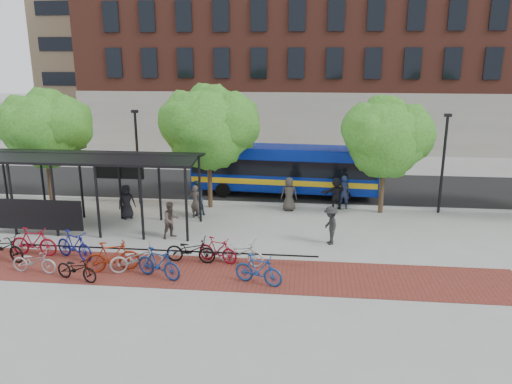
# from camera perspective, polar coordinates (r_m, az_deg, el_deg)

# --- Properties ---
(ground) EXTENTS (160.00, 160.00, 0.00)m
(ground) POSITION_cam_1_polar(r_m,az_deg,el_deg) (23.52, 0.40, -4.30)
(ground) COLOR #9E9E99
(ground) RESTS_ON ground
(asphalt_street) EXTENTS (160.00, 8.00, 0.01)m
(asphalt_street) POSITION_cam_1_polar(r_m,az_deg,el_deg) (31.14, 1.89, 0.65)
(asphalt_street) COLOR black
(asphalt_street) RESTS_ON ground
(curb) EXTENTS (160.00, 0.25, 0.12)m
(curb) POSITION_cam_1_polar(r_m,az_deg,el_deg) (27.29, 1.25, -1.36)
(curb) COLOR #B7B7B2
(curb) RESTS_ON ground
(brick_strip) EXTENTS (24.00, 3.00, 0.01)m
(brick_strip) POSITION_cam_1_polar(r_m,az_deg,el_deg) (19.25, -7.13, -9.03)
(brick_strip) COLOR maroon
(brick_strip) RESTS_ON ground
(bike_rack_rail) EXTENTS (12.00, 0.05, 0.95)m
(bike_rack_rail) POSITION_cam_1_polar(r_m,az_deg,el_deg) (20.37, -10.15, -7.76)
(bike_rack_rail) COLOR black
(bike_rack_rail) RESTS_ON ground
(building_brick) EXTENTS (55.00, 14.00, 20.00)m
(building_brick) POSITION_cam_1_polar(r_m,az_deg,el_deg) (48.70, 16.10, 17.27)
(building_brick) COLOR brown
(building_brick) RESTS_ON ground
(bus_shelter) EXTENTS (10.60, 3.07, 3.60)m
(bus_shelter) POSITION_cam_1_polar(r_m,az_deg,el_deg) (24.41, -19.09, 2.90)
(bus_shelter) COLOR black
(bus_shelter) RESTS_ON ground
(tree_a) EXTENTS (4.90, 4.00, 6.18)m
(tree_a) POSITION_cam_1_polar(r_m,az_deg,el_deg) (29.28, -22.91, 6.96)
(tree_a) COLOR #382619
(tree_a) RESTS_ON ground
(tree_b) EXTENTS (5.15, 4.20, 6.47)m
(tree_b) POSITION_cam_1_polar(r_m,az_deg,el_deg) (26.12, -5.24, 7.71)
(tree_b) COLOR #382619
(tree_b) RESTS_ON ground
(tree_c) EXTENTS (4.66, 3.80, 5.92)m
(tree_c) POSITION_cam_1_polar(r_m,az_deg,el_deg) (25.97, 14.76, 6.32)
(tree_c) COLOR #382619
(tree_c) RESTS_ON ground
(lamp_post_left) EXTENTS (0.35, 0.20, 5.12)m
(lamp_post_left) POSITION_cam_1_polar(r_m,az_deg,el_deg) (27.73, -13.40, 4.21)
(lamp_post_left) COLOR black
(lamp_post_left) RESTS_ON ground
(lamp_post_right) EXTENTS (0.35, 0.20, 5.12)m
(lamp_post_right) POSITION_cam_1_polar(r_m,az_deg,el_deg) (27.02, 20.62, 3.35)
(lamp_post_right) COLOR black
(lamp_post_right) RESTS_ON ground
(bus) EXTENTS (10.72, 3.01, 2.86)m
(bus) POSITION_cam_1_polar(r_m,az_deg,el_deg) (28.92, 3.26, 2.82)
(bus) COLOR navy
(bus) RESTS_ON ground
(bike_0) EXTENTS (2.27, 1.38, 1.13)m
(bike_0) POSITION_cam_1_polar(r_m,az_deg,el_deg) (22.34, -26.90, -5.59)
(bike_0) COLOR black
(bike_0) RESTS_ON ground
(bike_1) EXTENTS (1.99, 0.63, 1.19)m
(bike_1) POSITION_cam_1_polar(r_m,az_deg,el_deg) (22.29, -24.05, -5.21)
(bike_1) COLOR maroon
(bike_1) RESTS_ON ground
(bike_2) EXTENTS (1.80, 0.72, 0.93)m
(bike_2) POSITION_cam_1_polar(r_m,az_deg,el_deg) (20.61, -24.01, -7.24)
(bike_2) COLOR #A4A4A7
(bike_2) RESTS_ON ground
(bike_3) EXTENTS (2.03, 1.31, 1.18)m
(bike_3) POSITION_cam_1_polar(r_m,az_deg,el_deg) (21.31, -20.07, -5.71)
(bike_3) COLOR navy
(bike_3) RESTS_ON ground
(bike_4) EXTENTS (1.85, 1.07, 0.92)m
(bike_4) POSITION_cam_1_polar(r_m,az_deg,el_deg) (19.38, -19.81, -8.23)
(bike_4) COLOR black
(bike_4) RESTS_ON ground
(bike_5) EXTENTS (2.07, 1.25, 1.20)m
(bike_5) POSITION_cam_1_polar(r_m,az_deg,el_deg) (19.69, -16.11, -7.09)
(bike_5) COLOR maroon
(bike_5) RESTS_ON ground
(bike_6) EXTENTS (2.10, 1.44, 1.04)m
(bike_6) POSITION_cam_1_polar(r_m,az_deg,el_deg) (19.50, -13.51, -7.37)
(bike_6) COLOR #979799
(bike_6) RESTS_ON ground
(bike_7) EXTENTS (1.98, 1.20, 1.15)m
(bike_7) POSITION_cam_1_polar(r_m,az_deg,el_deg) (18.74, -11.07, -8.00)
(bike_7) COLOR navy
(bike_7) RESTS_ON ground
(bike_8) EXTENTS (2.02, 0.80, 1.05)m
(bike_8) POSITION_cam_1_polar(r_m,az_deg,el_deg) (19.90, -7.47, -6.58)
(bike_8) COLOR black
(bike_8) RESTS_ON ground
(bike_9) EXTENTS (1.76, 1.02, 1.02)m
(bike_9) POSITION_cam_1_polar(r_m,az_deg,el_deg) (19.83, -4.39, -6.61)
(bike_9) COLOR maroon
(bike_9) RESTS_ON ground
(bike_10) EXTENTS (2.10, 1.26, 1.04)m
(bike_10) POSITION_cam_1_polar(r_m,az_deg,el_deg) (19.57, -1.82, -6.84)
(bike_10) COLOR #BABABD
(bike_10) RESTS_ON ground
(bike_11) EXTENTS (1.91, 1.08, 1.11)m
(bike_11) POSITION_cam_1_polar(r_m,az_deg,el_deg) (17.94, 0.28, -8.87)
(bike_11) COLOR navy
(bike_11) RESTS_ON ground
(pedestrian_0) EXTENTS (1.01, 0.92, 1.73)m
(pedestrian_0) POSITION_cam_1_polar(r_m,az_deg,el_deg) (25.69, -14.57, -1.06)
(pedestrian_0) COLOR black
(pedestrian_0) RESTS_ON ground
(pedestrian_1) EXTENTS (0.71, 0.57, 1.70)m
(pedestrian_1) POSITION_cam_1_polar(r_m,az_deg,el_deg) (25.09, -6.91, -1.10)
(pedestrian_1) COLOR #453D37
(pedestrian_1) RESTS_ON ground
(pedestrian_2) EXTENTS (1.13, 1.11, 1.84)m
(pedestrian_2) POSITION_cam_1_polar(r_m,az_deg,el_deg) (25.46, -6.83, -0.69)
(pedestrian_2) COLOR #1F3149
(pedestrian_2) RESTS_ON ground
(pedestrian_5) EXTENTS (1.68, 1.16, 1.75)m
(pedestrian_5) POSITION_cam_1_polar(r_m,az_deg,el_deg) (26.65, 9.14, -0.15)
(pedestrian_5) COLOR black
(pedestrian_5) RESTS_ON ground
(pedestrian_6) EXTENTS (0.94, 0.68, 1.78)m
(pedestrian_6) POSITION_cam_1_polar(r_m,az_deg,el_deg) (26.15, 3.80, -0.24)
(pedestrian_6) COLOR #3A342E
(pedestrian_6) RESTS_ON ground
(pedestrian_7) EXTENTS (0.69, 0.47, 1.82)m
(pedestrian_7) POSITION_cam_1_polar(r_m,az_deg,el_deg) (26.83, 9.97, -0.00)
(pedestrian_7) COLOR #1C2442
(pedestrian_7) RESTS_ON ground
(pedestrian_8) EXTENTS (1.01, 1.02, 1.67)m
(pedestrian_8) POSITION_cam_1_polar(r_m,az_deg,el_deg) (22.54, -9.67, -3.17)
(pedestrian_8) COLOR #4E403A
(pedestrian_8) RESTS_ON ground
(pedestrian_9) EXTENTS (0.89, 1.21, 1.68)m
(pedestrian_9) POSITION_cam_1_polar(r_m,az_deg,el_deg) (21.74, 8.50, -3.79)
(pedestrian_9) COLOR #242424
(pedestrian_9) RESTS_ON ground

